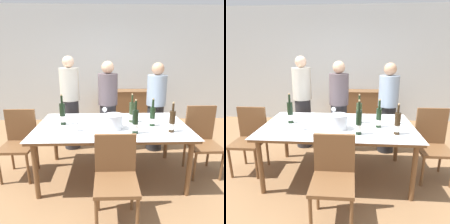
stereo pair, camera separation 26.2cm
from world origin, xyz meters
The scene contains 19 objects.
ground_plane centered at (0.00, 0.00, 0.00)m, with size 12.00×12.00×0.00m, color olive.
back_wall centered at (0.00, 2.65, 1.40)m, with size 8.00×0.10×2.80m.
sideboard_cabinet centered at (0.42, 2.36, 0.41)m, with size 1.28×0.46×0.82m.
dining_table centered at (0.00, 0.00, 0.70)m, with size 1.99×1.12×0.75m.
ice_bucket centered at (0.02, -0.14, 0.85)m, with size 0.24×0.24×0.19m.
wine_bottle_0 centered at (0.27, -0.31, 0.89)m, with size 0.07×0.07×0.41m.
wine_bottle_1 centered at (-0.66, 0.04, 0.89)m, with size 0.08×0.08×0.41m.
wine_bottle_2 centered at (0.28, 0.11, 0.89)m, with size 0.08×0.08×0.40m.
wine_bottle_3 centered at (0.71, -0.27, 0.88)m, with size 0.07×0.07×0.37m.
wine_bottle_4 centered at (0.53, -0.05, 0.88)m, with size 0.07×0.07×0.37m.
wine_glass_0 centered at (-0.10, 0.43, 0.85)m, with size 0.07×0.07×0.13m.
wine_glass_1 centered at (-0.44, -0.20, 0.85)m, with size 0.07×0.07×0.13m.
wine_glass_2 centered at (0.83, 0.09, 0.84)m, with size 0.07×0.07×0.13m.
chair_left_end centered at (-1.29, 0.09, 0.53)m, with size 0.42×0.42×0.93m.
chair_near_front centered at (0.01, -0.79, 0.53)m, with size 0.42×0.42×0.90m.
chair_right_end centered at (1.29, 0.09, 0.54)m, with size 0.42×0.42×0.96m.
person_host centered at (-0.70, 0.92, 0.83)m, with size 0.33×0.33×1.65m.
person_guest_left centered at (-0.05, 0.82, 0.78)m, with size 0.33×0.33×1.57m.
person_guest_right centered at (0.79, 0.82, 0.77)m, with size 0.33×0.33×1.54m.
Camera 1 is at (-0.08, -2.52, 1.65)m, focal length 32.00 mm.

